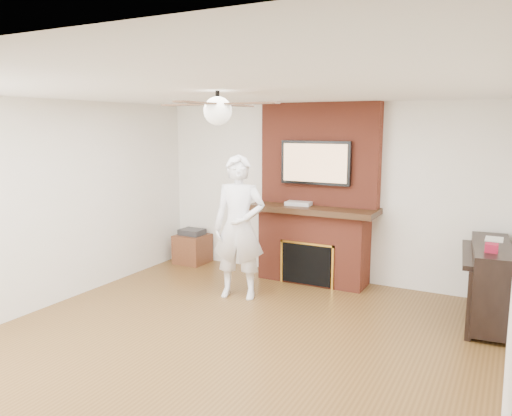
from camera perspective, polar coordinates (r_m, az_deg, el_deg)
The scene contains 12 objects.
room_shell at distance 4.74m, azimuth -4.24°, elevation -2.02°, with size 5.36×5.86×2.86m.
fireplace at distance 7.04m, azimuth 6.83°, elevation -0.39°, with size 1.78×0.64×2.50m.
tv at distance 6.91m, azimuth 6.80°, elevation 5.16°, with size 1.00×0.08×0.60m.
ceiling_fan at distance 4.65m, azimuth -4.41°, elevation 11.15°, with size 1.21×1.21×0.31m.
person at distance 6.31m, azimuth -1.96°, elevation -2.23°, with size 0.67×0.45×1.83m, color white.
side_table at distance 8.09m, azimuth -7.28°, elevation -4.47°, with size 0.48×0.48×0.55m.
piano at distance 6.18m, azimuth 25.12°, elevation -7.55°, with size 0.63×1.40×0.98m.
cable_box at distance 7.01m, azimuth 4.89°, elevation 0.52°, with size 0.35×0.20×0.05m, color silver.
candle_orange at distance 7.08m, azimuth 5.58°, elevation -8.10°, with size 0.08×0.08×0.12m, color #C84E17.
candle_green at distance 7.10m, azimuth 5.38°, elevation -8.23°, with size 0.07×0.07×0.08m, color #45732E.
candle_cream at distance 7.00m, azimuth 7.40°, elevation -8.39°, with size 0.09×0.09×0.11m, color beige.
candle_blue at distance 6.96m, azimuth 8.10°, elevation -8.67°, with size 0.06×0.06×0.07m, color #3A65AE.
Camera 1 is at (2.47, -3.94, 2.19)m, focal length 35.00 mm.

